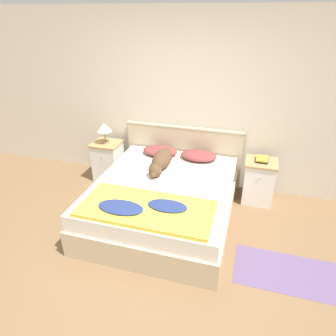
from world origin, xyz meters
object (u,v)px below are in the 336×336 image
at_px(nightstand_left, 108,161).
at_px(pillow_right, 199,156).
at_px(table_lamp, 104,128).
at_px(nightstand_right, 259,181).
at_px(book_stack, 262,159).
at_px(bed, 164,200).
at_px(dog, 161,161).
at_px(pillow_left, 160,151).

height_order(nightstand_left, pillow_right, pillow_right).
bearing_deg(table_lamp, nightstand_right, 0.38).
xyz_separation_m(pillow_right, book_stack, (0.88, 0.01, 0.06)).
relative_size(bed, table_lamp, 6.24).
bearing_deg(dog, nightstand_right, 16.72).
distance_m(pillow_left, pillow_right, 0.59).
height_order(nightstand_left, table_lamp, table_lamp).
xyz_separation_m(dog, table_lamp, (-1.03, 0.38, 0.23)).
bearing_deg(pillow_right, dog, -136.97).
relative_size(pillow_left, table_lamp, 1.61).
height_order(nightstand_right, dog, dog).
bearing_deg(bed, nightstand_right, 33.23).
xyz_separation_m(nightstand_right, pillow_right, (-0.88, 0.01, 0.28)).
xyz_separation_m(pillow_right, dog, (-0.44, -0.41, 0.05)).
distance_m(pillow_left, book_stack, 1.47).
bearing_deg(book_stack, nightstand_right, -88.25).
bearing_deg(bed, pillow_right, 69.43).
bearing_deg(nightstand_right, nightstand_left, 180.00).
distance_m(pillow_right, book_stack, 0.88).
distance_m(bed, dog, 0.55).
xyz_separation_m(pillow_right, table_lamp, (-1.47, -0.03, 0.28)).
height_order(bed, dog, dog).
height_order(nightstand_right, pillow_right, pillow_right).
bearing_deg(nightstand_left, bed, -33.23).
relative_size(pillow_right, book_stack, 2.51).
bearing_deg(nightstand_left, pillow_left, 0.87).
height_order(nightstand_right, book_stack, book_stack).
distance_m(nightstand_left, pillow_left, 0.93).
bearing_deg(book_stack, bed, -145.90).
relative_size(bed, nightstand_left, 3.22).
distance_m(book_stack, table_lamp, 2.37).
bearing_deg(nightstand_left, dog, -21.05).
relative_size(nightstand_right, pillow_left, 1.21).
relative_size(bed, dog, 2.59).
height_order(pillow_left, book_stack, book_stack).
height_order(pillow_left, pillow_right, same).
relative_size(nightstand_right, table_lamp, 1.94).
height_order(nightstand_right, pillow_left, pillow_left).
height_order(bed, nightstand_right, nightstand_right).
bearing_deg(bed, dog, 111.23).
distance_m(nightstand_left, pillow_right, 1.50).
height_order(bed, nightstand_left, nightstand_left).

